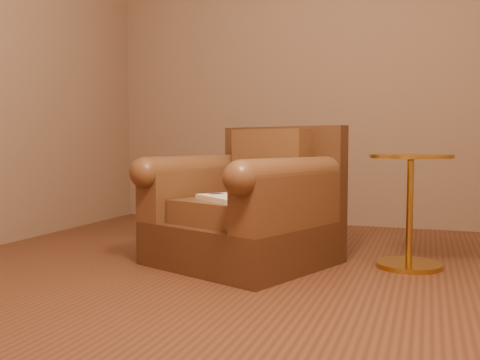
% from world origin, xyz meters
% --- Properties ---
extents(floor, '(4.00, 4.00, 0.00)m').
position_xyz_m(floor, '(0.00, 0.00, 0.00)').
color(floor, brown).
rests_on(floor, ground).
extents(armchair, '(1.14, 1.12, 0.80)m').
position_xyz_m(armchair, '(-0.24, 0.38, 0.31)').
color(armchair, '#462A17').
rests_on(armchair, floor).
extents(teddy_bear, '(0.16, 0.19, 0.23)m').
position_xyz_m(teddy_bear, '(-0.23, 0.46, 0.47)').
color(teddy_bear, beige).
rests_on(teddy_bear, armchair).
extents(guidebook, '(0.41, 0.39, 0.03)m').
position_xyz_m(guidebook, '(-0.28, 0.18, 0.40)').
color(guidebook, beige).
rests_on(guidebook, armchair).
extents(side_table, '(0.46, 0.46, 0.64)m').
position_xyz_m(side_table, '(0.67, 0.56, 0.34)').
color(side_table, gold).
rests_on(side_table, floor).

